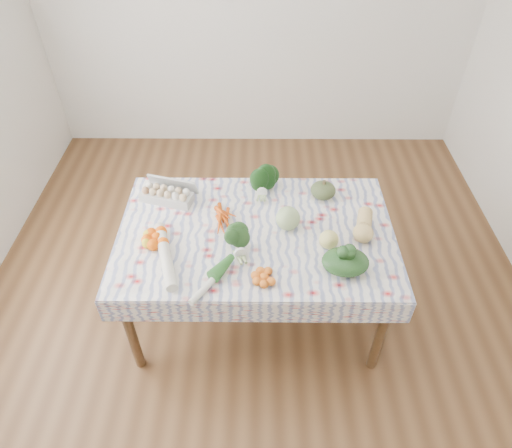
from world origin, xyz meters
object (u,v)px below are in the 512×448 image
at_px(egg_carton, 167,196).
at_px(butternut_squash, 364,224).
at_px(dining_table, 256,241).
at_px(grapefruit, 329,240).
at_px(cabbage, 288,218).
at_px(kabocha_squash, 323,190).

bearing_deg(egg_carton, butternut_squash, 2.58).
relative_size(dining_table, egg_carton, 4.78).
height_order(butternut_squash, grapefruit, butternut_squash).
bearing_deg(egg_carton, grapefruit, -6.66).
height_order(cabbage, butternut_squash, cabbage).
distance_m(cabbage, butternut_squash, 0.45).
xyz_separation_m(dining_table, kabocha_squash, (0.43, 0.33, 0.14)).
xyz_separation_m(egg_carton, butternut_squash, (1.22, -0.28, 0.01)).
bearing_deg(dining_table, grapefruit, -16.81).
bearing_deg(kabocha_squash, butternut_squash, -57.85).
bearing_deg(cabbage, egg_carton, 162.22).
height_order(egg_carton, butternut_squash, butternut_squash).
relative_size(egg_carton, kabocha_squash, 2.06).
bearing_deg(kabocha_squash, grapefruit, -91.81).
bearing_deg(kabocha_squash, egg_carton, -177.10).
relative_size(kabocha_squash, cabbage, 1.11).
height_order(dining_table, grapefruit, grapefruit).
distance_m(kabocha_squash, cabbage, 0.38).
relative_size(egg_carton, grapefruit, 2.99).
bearing_deg(butternut_squash, dining_table, -166.10).
xyz_separation_m(cabbage, butternut_squash, (0.45, -0.04, -0.01)).
relative_size(kabocha_squash, butternut_squash, 0.63).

